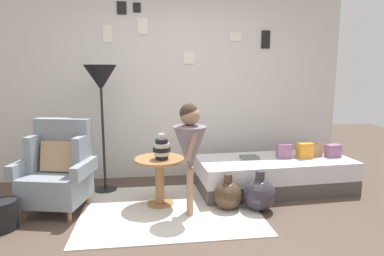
{
  "coord_description": "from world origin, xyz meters",
  "views": [
    {
      "loc": [
        -0.33,
        -2.67,
        1.47
      ],
      "look_at": [
        0.15,
        0.95,
        0.85
      ],
      "focal_mm": 30.97,
      "sensor_mm": 36.0,
      "label": 1
    }
  ],
  "objects_px": {
    "daybed": "(274,174)",
    "book_on_daybed": "(249,157)",
    "demijohn_near": "(228,195)",
    "floor_lamp": "(101,83)",
    "person_child": "(190,144)",
    "side_table": "(160,172)",
    "demijohn_far": "(259,194)",
    "vase_striped": "(162,149)",
    "magazine_basket": "(1,215)",
    "armchair": "(58,170)"
  },
  "relations": [
    {
      "from": "daybed",
      "to": "book_on_daybed",
      "type": "bearing_deg",
      "value": 169.51
    },
    {
      "from": "book_on_daybed",
      "to": "demijohn_near",
      "type": "xyz_separation_m",
      "value": [
        -0.41,
        -0.58,
        -0.26
      ]
    },
    {
      "from": "floor_lamp",
      "to": "person_child",
      "type": "distance_m",
      "value": 1.41
    },
    {
      "from": "demijohn_near",
      "to": "floor_lamp",
      "type": "bearing_deg",
      "value": 151.17
    },
    {
      "from": "side_table",
      "to": "demijohn_far",
      "type": "height_order",
      "value": "side_table"
    },
    {
      "from": "daybed",
      "to": "vase_striped",
      "type": "height_order",
      "value": "vase_striped"
    },
    {
      "from": "vase_striped",
      "to": "floor_lamp",
      "type": "distance_m",
      "value": 1.14
    },
    {
      "from": "demijohn_near",
      "to": "magazine_basket",
      "type": "height_order",
      "value": "demijohn_near"
    },
    {
      "from": "armchair",
      "to": "demijohn_far",
      "type": "xyz_separation_m",
      "value": [
        2.13,
        -0.32,
        -0.26
      ]
    },
    {
      "from": "demijohn_near",
      "to": "daybed",
      "type": "bearing_deg",
      "value": 35.79
    },
    {
      "from": "vase_striped",
      "to": "person_child",
      "type": "distance_m",
      "value": 0.38
    },
    {
      "from": "demijohn_near",
      "to": "armchair",
      "type": "bearing_deg",
      "value": 172.17
    },
    {
      "from": "book_on_daybed",
      "to": "magazine_basket",
      "type": "height_order",
      "value": "book_on_daybed"
    },
    {
      "from": "floor_lamp",
      "to": "demijohn_far",
      "type": "distance_m",
      "value": 2.23
    },
    {
      "from": "demijohn_far",
      "to": "daybed",
      "type": "bearing_deg",
      "value": 56.39
    },
    {
      "from": "demijohn_near",
      "to": "demijohn_far",
      "type": "distance_m",
      "value": 0.34
    },
    {
      "from": "book_on_daybed",
      "to": "demijohn_far",
      "type": "relative_size",
      "value": 0.51
    },
    {
      "from": "magazine_basket",
      "to": "daybed",
      "type": "bearing_deg",
      "value": 13.34
    },
    {
      "from": "armchair",
      "to": "vase_striped",
      "type": "xyz_separation_m",
      "value": [
        1.1,
        -0.07,
        0.21
      ]
    },
    {
      "from": "armchair",
      "to": "daybed",
      "type": "height_order",
      "value": "armchair"
    },
    {
      "from": "armchair",
      "to": "vase_striped",
      "type": "bearing_deg",
      "value": -3.65
    },
    {
      "from": "person_child",
      "to": "daybed",
      "type": "bearing_deg",
      "value": 27.39
    },
    {
      "from": "armchair",
      "to": "book_on_daybed",
      "type": "height_order",
      "value": "armchair"
    },
    {
      "from": "daybed",
      "to": "side_table",
      "type": "height_order",
      "value": "side_table"
    },
    {
      "from": "vase_striped",
      "to": "book_on_daybed",
      "type": "height_order",
      "value": "vase_striped"
    },
    {
      "from": "side_table",
      "to": "vase_striped",
      "type": "height_order",
      "value": "vase_striped"
    },
    {
      "from": "floor_lamp",
      "to": "demijohn_near",
      "type": "height_order",
      "value": "floor_lamp"
    },
    {
      "from": "vase_striped",
      "to": "person_child",
      "type": "relative_size",
      "value": 0.24
    },
    {
      "from": "armchair",
      "to": "daybed",
      "type": "relative_size",
      "value": 0.5
    },
    {
      "from": "book_on_daybed",
      "to": "floor_lamp",
      "type": "bearing_deg",
      "value": 174.07
    },
    {
      "from": "side_table",
      "to": "demijohn_far",
      "type": "relative_size",
      "value": 1.25
    },
    {
      "from": "vase_striped",
      "to": "demijohn_far",
      "type": "height_order",
      "value": "vase_striped"
    },
    {
      "from": "armchair",
      "to": "demijohn_far",
      "type": "relative_size",
      "value": 2.23
    },
    {
      "from": "armchair",
      "to": "demijohn_far",
      "type": "height_order",
      "value": "armchair"
    },
    {
      "from": "floor_lamp",
      "to": "demijohn_near",
      "type": "relative_size",
      "value": 3.96
    },
    {
      "from": "person_child",
      "to": "armchair",
      "type": "bearing_deg",
      "value": 166.94
    },
    {
      "from": "book_on_daybed",
      "to": "demijohn_near",
      "type": "bearing_deg",
      "value": -125.49
    },
    {
      "from": "person_child",
      "to": "floor_lamp",
      "type": "bearing_deg",
      "value": 139.12
    },
    {
      "from": "person_child",
      "to": "demijohn_far",
      "type": "xyz_separation_m",
      "value": [
        0.75,
        0.0,
        -0.57
      ]
    },
    {
      "from": "side_table",
      "to": "demijohn_near",
      "type": "xyz_separation_m",
      "value": [
        0.72,
        -0.22,
        -0.22
      ]
    },
    {
      "from": "demijohn_far",
      "to": "magazine_basket",
      "type": "bearing_deg",
      "value": -177.59
    },
    {
      "from": "side_table",
      "to": "vase_striped",
      "type": "bearing_deg",
      "value": -56.51
    },
    {
      "from": "person_child",
      "to": "demijohn_near",
      "type": "distance_m",
      "value": 0.73
    },
    {
      "from": "person_child",
      "to": "vase_striped",
      "type": "bearing_deg",
      "value": 137.96
    },
    {
      "from": "person_child",
      "to": "magazine_basket",
      "type": "height_order",
      "value": "person_child"
    },
    {
      "from": "demijohn_near",
      "to": "magazine_basket",
      "type": "relative_size",
      "value": 1.4
    },
    {
      "from": "side_table",
      "to": "armchair",
      "type": "bearing_deg",
      "value": 178.32
    },
    {
      "from": "daybed",
      "to": "book_on_daybed",
      "type": "relative_size",
      "value": 8.81
    },
    {
      "from": "daybed",
      "to": "book_on_daybed",
      "type": "height_order",
      "value": "book_on_daybed"
    },
    {
      "from": "vase_striped",
      "to": "daybed",
      "type": "bearing_deg",
      "value": 13.57
    }
  ]
}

